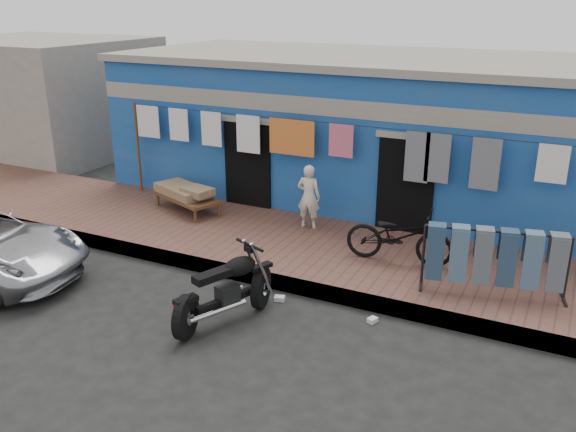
% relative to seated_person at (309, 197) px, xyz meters
% --- Properties ---
extents(ground, '(80.00, 80.00, 0.00)m').
position_rel_seated_person_xyz_m(ground, '(0.44, -3.81, -0.90)').
color(ground, black).
rests_on(ground, ground).
extents(sidewalk, '(28.00, 3.00, 0.25)m').
position_rel_seated_person_xyz_m(sidewalk, '(0.44, -0.81, -0.77)').
color(sidewalk, brown).
rests_on(sidewalk, ground).
extents(curb, '(28.00, 0.10, 0.25)m').
position_rel_seated_person_xyz_m(curb, '(0.44, -2.26, -0.77)').
color(curb, gray).
rests_on(curb, ground).
extents(building, '(12.20, 5.20, 3.36)m').
position_rel_seated_person_xyz_m(building, '(0.44, 3.18, 0.79)').
color(building, '#144798').
rests_on(building, ground).
extents(neighbor_left, '(6.00, 5.00, 3.40)m').
position_rel_seated_person_xyz_m(neighbor_left, '(-10.56, 3.19, 0.80)').
color(neighbor_left, '#9E9384').
rests_on(neighbor_left, ground).
extents(clothesline, '(10.06, 0.06, 2.10)m').
position_rel_seated_person_xyz_m(clothesline, '(0.03, 0.44, 0.93)').
color(clothesline, brown).
rests_on(clothesline, sidewalk).
extents(seated_person, '(0.49, 0.35, 1.29)m').
position_rel_seated_person_xyz_m(seated_person, '(0.00, 0.00, 0.00)').
color(seated_person, beige).
rests_on(seated_person, sidewalk).
extents(bicycle, '(1.88, 0.85, 1.18)m').
position_rel_seated_person_xyz_m(bicycle, '(2.09, -0.82, -0.06)').
color(bicycle, black).
rests_on(bicycle, sidewalk).
extents(motorcycle, '(1.82, 2.17, 1.13)m').
position_rel_seated_person_xyz_m(motorcycle, '(0.26, -3.55, -0.33)').
color(motorcycle, black).
rests_on(motorcycle, ground).
extents(charpoy, '(2.17, 1.89, 0.55)m').
position_rel_seated_person_xyz_m(charpoy, '(-2.75, -0.25, -0.37)').
color(charpoy, brown).
rests_on(charpoy, sidewalk).
extents(jeans_rack, '(2.44, 1.40, 1.08)m').
position_rel_seated_person_xyz_m(jeans_rack, '(3.73, -1.29, -0.11)').
color(jeans_rack, black).
rests_on(jeans_rack, sidewalk).
extents(litter_a, '(0.19, 0.17, 0.07)m').
position_rel_seated_person_xyz_m(litter_a, '(0.68, -2.61, -0.86)').
color(litter_a, silver).
rests_on(litter_a, ground).
extents(litter_b, '(0.16, 0.18, 0.07)m').
position_rel_seated_person_xyz_m(litter_b, '(2.25, -2.61, -0.86)').
color(litter_b, silver).
rests_on(litter_b, ground).
extents(litter_c, '(0.18, 0.23, 0.09)m').
position_rel_seated_person_xyz_m(litter_c, '(-0.11, -2.68, -0.85)').
color(litter_c, silver).
rests_on(litter_c, ground).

